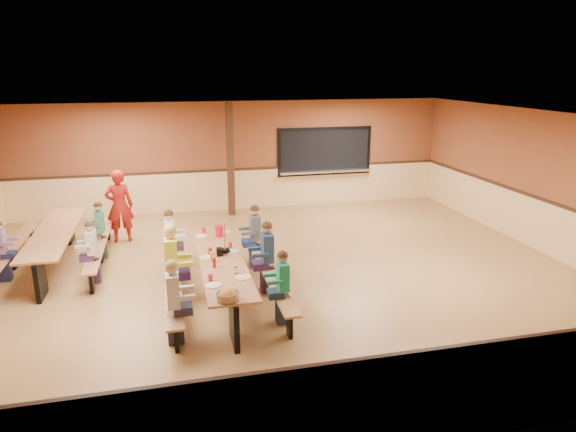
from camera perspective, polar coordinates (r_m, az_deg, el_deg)
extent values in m
plane|color=brown|center=(10.03, -1.79, -6.50)|extent=(12.00, 12.00, 0.00)
cube|color=brown|center=(14.38, -5.94, 6.62)|extent=(12.00, 0.04, 3.00)
cube|color=brown|center=(5.06, 9.96, -11.95)|extent=(12.00, 0.04, 3.00)
cube|color=brown|center=(12.23, 26.90, 3.26)|extent=(0.04, 10.00, 3.00)
cube|color=white|center=(9.30, -1.95, 10.83)|extent=(12.00, 10.00, 0.04)
cube|color=black|center=(14.91, 4.10, 7.19)|extent=(2.60, 0.06, 1.20)
cube|color=silver|center=(14.92, 4.16, 4.98)|extent=(2.70, 0.28, 0.06)
cube|color=#321C10|center=(13.77, -6.42, 6.18)|extent=(0.18, 0.18, 3.00)
cube|color=#9F663F|center=(8.83, -7.44, -4.84)|extent=(0.75, 3.60, 0.04)
cube|color=black|center=(7.57, -6.01, -11.57)|extent=(0.08, 0.60, 0.70)
cube|color=black|center=(10.40, -8.31, -3.75)|extent=(0.08, 0.60, 0.70)
cube|color=#9F663F|center=(8.90, -12.69, -6.94)|extent=(0.26, 3.60, 0.04)
cube|color=black|center=(8.99, -12.61, -8.26)|extent=(0.06, 0.18, 0.41)
cube|color=#9F663F|center=(9.04, -2.14, -6.14)|extent=(0.26, 3.60, 0.04)
cube|color=black|center=(9.13, -2.13, -7.45)|extent=(0.06, 0.18, 0.41)
cube|color=#9F663F|center=(11.23, -24.49, -1.59)|extent=(0.75, 3.60, 0.04)
cube|color=black|center=(9.92, -25.82, -6.28)|extent=(0.08, 0.60, 0.70)
cube|color=black|center=(12.80, -23.08, -1.11)|extent=(0.08, 0.60, 0.70)
cube|color=#9F663F|center=(11.51, -28.35, -3.19)|extent=(0.26, 3.60, 0.04)
cube|color=black|center=(11.58, -28.20, -4.24)|extent=(0.06, 0.18, 0.41)
cube|color=#9F663F|center=(11.18, -20.18, -2.74)|extent=(0.26, 3.60, 0.04)
cube|color=black|center=(11.25, -20.07, -3.82)|extent=(0.06, 0.18, 0.41)
imported|color=#A11712|center=(12.29, -18.22, 1.08)|extent=(0.64, 0.45, 1.67)
cylinder|color=red|center=(9.93, -7.65, -1.65)|extent=(0.16, 0.16, 0.22)
cube|color=black|center=(8.95, -7.63, -3.96)|extent=(0.10, 0.14, 0.13)
cylinder|color=yellow|center=(8.67, -8.51, -4.53)|extent=(0.06, 0.06, 0.17)
cylinder|color=#B2140F|center=(8.42, -8.20, -5.15)|extent=(0.06, 0.06, 0.17)
cube|color=black|center=(9.10, -7.03, -3.84)|extent=(0.16, 0.16, 0.06)
cube|color=#9F663F|center=(9.01, -7.09, -2.17)|extent=(0.02, 0.09, 0.50)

